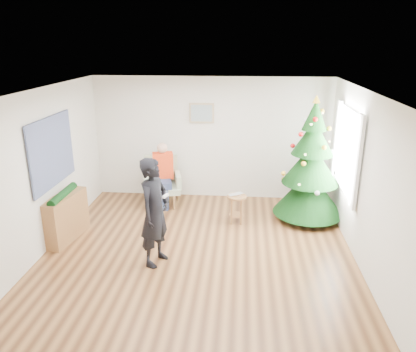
# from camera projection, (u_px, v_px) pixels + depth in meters

# --- Properties ---
(floor) EXTENTS (5.00, 5.00, 0.00)m
(floor) POSITION_uv_depth(u_px,v_px,m) (199.00, 250.00, 6.69)
(floor) COLOR brown
(floor) RESTS_ON ground
(ceiling) EXTENTS (5.00, 5.00, 0.00)m
(ceiling) POSITION_uv_depth(u_px,v_px,m) (197.00, 91.00, 5.86)
(ceiling) COLOR white
(ceiling) RESTS_ON wall_back
(wall_back) EXTENTS (5.00, 0.00, 5.00)m
(wall_back) POSITION_uv_depth(u_px,v_px,m) (211.00, 139.00, 8.63)
(wall_back) COLOR silver
(wall_back) RESTS_ON floor
(wall_front) EXTENTS (5.00, 0.00, 5.00)m
(wall_front) POSITION_uv_depth(u_px,v_px,m) (169.00, 258.00, 3.92)
(wall_front) COLOR silver
(wall_front) RESTS_ON floor
(wall_left) EXTENTS (0.00, 5.00, 5.00)m
(wall_left) POSITION_uv_depth(u_px,v_px,m) (43.00, 172.00, 6.48)
(wall_left) COLOR silver
(wall_left) RESTS_ON floor
(wall_right) EXTENTS (0.00, 5.00, 5.00)m
(wall_right) POSITION_uv_depth(u_px,v_px,m) (364.00, 181.00, 6.06)
(wall_right) COLOR silver
(wall_right) RESTS_ON floor
(window_panel) EXTENTS (0.04, 1.30, 1.40)m
(window_panel) POSITION_uv_depth(u_px,v_px,m) (348.00, 150.00, 6.95)
(window_panel) COLOR white
(window_panel) RESTS_ON wall_right
(curtains) EXTENTS (0.05, 1.75, 1.50)m
(curtains) POSITION_uv_depth(u_px,v_px,m) (346.00, 150.00, 6.95)
(curtains) COLOR white
(curtains) RESTS_ON wall_right
(christmas_tree) EXTENTS (1.32, 1.32, 2.38)m
(christmas_tree) POSITION_uv_depth(u_px,v_px,m) (311.00, 166.00, 7.55)
(christmas_tree) COLOR #3F2816
(christmas_tree) RESTS_ON floor
(stool) EXTENTS (0.37, 0.37, 0.55)m
(stool) POSITION_uv_depth(u_px,v_px,m) (236.00, 209.00, 7.62)
(stool) COLOR brown
(stool) RESTS_ON floor
(laptop) EXTENTS (0.36, 0.33, 0.02)m
(laptop) POSITION_uv_depth(u_px,v_px,m) (237.00, 195.00, 7.53)
(laptop) COLOR silver
(laptop) RESTS_ON stool
(armchair) EXTENTS (0.87, 0.83, 1.00)m
(armchair) POSITION_uv_depth(u_px,v_px,m) (162.00, 187.00, 8.51)
(armchair) COLOR #A0AF8D
(armchair) RESTS_ON floor
(seated_person) EXTENTS (0.49, 0.65, 1.31)m
(seated_person) POSITION_uv_depth(u_px,v_px,m) (162.00, 174.00, 8.36)
(seated_person) COLOR navy
(seated_person) RESTS_ON armchair
(standing_man) EXTENTS (0.59, 0.72, 1.69)m
(standing_man) POSITION_uv_depth(u_px,v_px,m) (155.00, 212.00, 6.08)
(standing_man) COLOR black
(standing_man) RESTS_ON floor
(game_controller) EXTENTS (0.08, 0.13, 0.04)m
(game_controller) POSITION_uv_depth(u_px,v_px,m) (166.00, 196.00, 5.95)
(game_controller) COLOR white
(game_controller) RESTS_ON standing_man
(console) EXTENTS (0.45, 1.03, 0.80)m
(console) POSITION_uv_depth(u_px,v_px,m) (66.00, 217.00, 6.97)
(console) COLOR brown
(console) RESTS_ON floor
(garland) EXTENTS (0.14, 0.90, 0.14)m
(garland) POSITION_uv_depth(u_px,v_px,m) (63.00, 195.00, 6.84)
(garland) COLOR black
(garland) RESTS_ON console
(tapestry) EXTENTS (0.03, 1.50, 1.15)m
(tapestry) POSITION_uv_depth(u_px,v_px,m) (52.00, 152.00, 6.68)
(tapestry) COLOR black
(tapestry) RESTS_ON wall_left
(framed_picture) EXTENTS (0.52, 0.05, 0.42)m
(framed_picture) POSITION_uv_depth(u_px,v_px,m) (202.00, 113.00, 8.44)
(framed_picture) COLOR tan
(framed_picture) RESTS_ON wall_back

